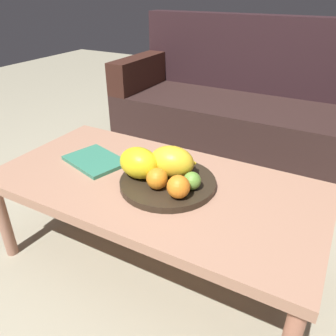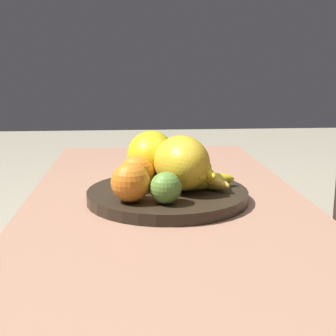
# 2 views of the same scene
# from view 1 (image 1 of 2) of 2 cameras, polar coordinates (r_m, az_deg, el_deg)

# --- Properties ---
(ground_plane) EXTENTS (8.00, 8.00, 0.00)m
(ground_plane) POSITION_cam_1_polar(r_m,az_deg,el_deg) (1.54, -1.97, -15.32)
(ground_plane) COLOR #A0987F
(coffee_table) EXTENTS (1.27, 0.64, 0.41)m
(coffee_table) POSITION_cam_1_polar(r_m,az_deg,el_deg) (1.31, -2.24, -3.85)
(coffee_table) COLOR #AB7A60
(coffee_table) RESTS_ON ground_plane
(couch) EXTENTS (1.70, 0.70, 0.90)m
(couch) POSITION_cam_1_polar(r_m,az_deg,el_deg) (2.37, 12.92, 9.29)
(couch) COLOR #2E1D1B
(couch) RESTS_ON ground_plane
(fruit_bowl) EXTENTS (0.36, 0.36, 0.03)m
(fruit_bowl) POSITION_cam_1_polar(r_m,az_deg,el_deg) (1.26, -0.00, -2.49)
(fruit_bowl) COLOR #2E2318
(fruit_bowl) RESTS_ON coffee_table
(melon_large_front) EXTENTS (0.19, 0.15, 0.12)m
(melon_large_front) POSITION_cam_1_polar(r_m,az_deg,el_deg) (1.25, 0.64, 1.05)
(melon_large_front) COLOR yellow
(melon_large_front) RESTS_ON fruit_bowl
(melon_smaller_beside) EXTENTS (0.17, 0.13, 0.12)m
(melon_smaller_beside) POSITION_cam_1_polar(r_m,az_deg,el_deg) (1.25, -4.99, 0.88)
(melon_smaller_beside) COLOR yellow
(melon_smaller_beside) RESTS_ON fruit_bowl
(orange_front) EXTENTS (0.08, 0.08, 0.08)m
(orange_front) POSITION_cam_1_polar(r_m,az_deg,el_deg) (1.18, -1.89, -1.84)
(orange_front) COLOR orange
(orange_front) RESTS_ON fruit_bowl
(orange_left) EXTENTS (0.08, 0.08, 0.08)m
(orange_left) POSITION_cam_1_polar(r_m,az_deg,el_deg) (1.13, 1.80, -3.24)
(orange_left) COLOR orange
(orange_left) RESTS_ON fruit_bowl
(apple_front) EXTENTS (0.07, 0.07, 0.07)m
(apple_front) POSITION_cam_1_polar(r_m,az_deg,el_deg) (1.19, 4.14, -2.19)
(apple_front) COLOR #699D3B
(apple_front) RESTS_ON fruit_bowl
(banana_bunch) EXTENTS (0.16, 0.17, 0.06)m
(banana_bunch) POSITION_cam_1_polar(r_m,az_deg,el_deg) (1.30, 1.59, 0.60)
(banana_bunch) COLOR yellow
(banana_bunch) RESTS_ON fruit_bowl
(magazine) EXTENTS (0.29, 0.24, 0.02)m
(magazine) POSITION_cam_1_polar(r_m,az_deg,el_deg) (1.46, -12.35, 1.26)
(magazine) COLOR #357E63
(magazine) RESTS_ON coffee_table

